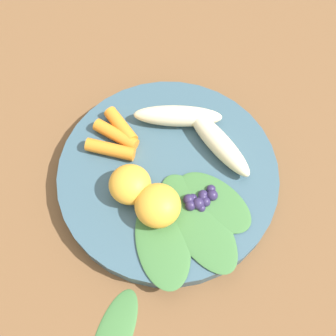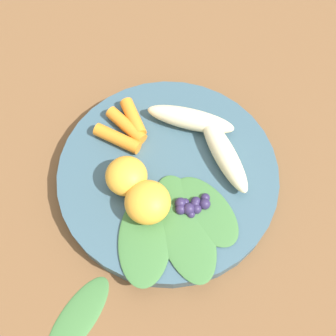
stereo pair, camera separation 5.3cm
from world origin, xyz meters
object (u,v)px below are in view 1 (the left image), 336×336
object	(u,v)px
orange_segment_near	(158,205)
kale_leaf_stray	(114,335)
banana_peeled_left	(178,116)
banana_peeled_right	(219,143)
bowl	(168,176)

from	to	relation	value
orange_segment_near	kale_leaf_stray	size ratio (longest dim) A/B	0.52
banana_peeled_left	kale_leaf_stray	bearing A→B (deg)	76.68
banana_peeled_right	kale_leaf_stray	xyz separation A→B (m)	(0.10, -0.24, -0.04)
bowl	banana_peeled_right	distance (m)	0.08
banana_peeled_right	orange_segment_near	distance (m)	0.12
banana_peeled_left	banana_peeled_right	bearing A→B (deg)	144.31
bowl	banana_peeled_left	world-z (taller)	banana_peeled_left
banana_peeled_left	orange_segment_near	xyz separation A→B (m)	(0.08, -0.10, 0.01)
bowl	orange_segment_near	world-z (taller)	orange_segment_near
banana_peeled_left	orange_segment_near	bearing A→B (deg)	81.14
kale_leaf_stray	banana_peeled_left	bearing A→B (deg)	-176.17
banana_peeled_left	banana_peeled_right	xyz separation A→B (m)	(0.06, 0.02, 0.00)
banana_peeled_left	kale_leaf_stray	distance (m)	0.28
banana_peeled_left	kale_leaf_stray	world-z (taller)	banana_peeled_left
bowl	banana_peeled_right	size ratio (longest dim) A/B	2.42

